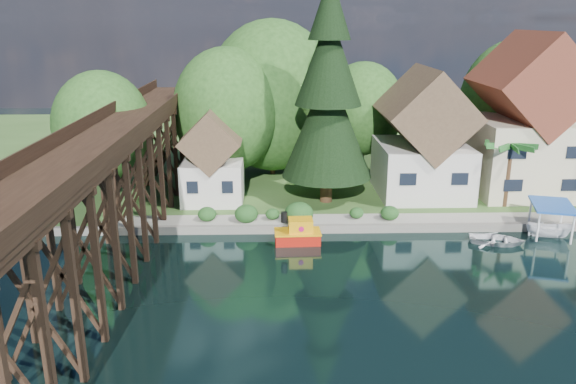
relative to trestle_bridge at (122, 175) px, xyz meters
name	(u,v)px	position (x,y,z in m)	size (l,w,h in m)	color
ground	(370,280)	(16.00, -5.17, -5.35)	(140.00, 140.00, 0.00)	black
bank	(323,151)	(16.00, 28.83, -5.10)	(140.00, 52.00, 0.50)	#315120
seawall	(406,228)	(20.00, 2.83, -5.04)	(60.00, 0.40, 0.62)	slate
promenade	(428,219)	(22.00, 4.13, -4.82)	(50.00, 2.60, 0.06)	gray
trestle_bridge	(122,175)	(0.00, 0.00, 0.00)	(4.12, 44.18, 9.30)	black
house_left	(423,142)	(23.00, 10.83, -0.21)	(7.64, 8.64, 11.02)	beige
house_center	(526,126)	(32.00, 11.33, 1.07)	(8.65, 9.18, 13.89)	beige
shed	(212,163)	(5.00, 9.33, -1.52)	(5.09, 5.40, 7.85)	beige
bg_trees	(347,108)	(17.00, 16.08, 1.94)	(49.90, 13.30, 10.57)	#382314
shrubs	(291,212)	(11.40, 4.09, -4.12)	(15.76, 2.47, 1.70)	#173E16
conifer	(328,97)	(14.52, 8.88, 3.97)	(7.44, 7.44, 18.31)	#382314
palm_tree	(511,147)	(29.13, 7.25, 0.09)	(4.96, 4.96, 5.66)	#382314
tugboat	(298,233)	(11.83, 0.95, -4.64)	(3.34, 1.91, 2.38)	#AD150B
boat_white_a	(497,238)	(25.96, 0.40, -4.95)	(2.72, 3.81, 0.79)	white
boat_canopy	(550,223)	(30.19, 1.51, -4.26)	(3.66, 4.53, 2.55)	white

